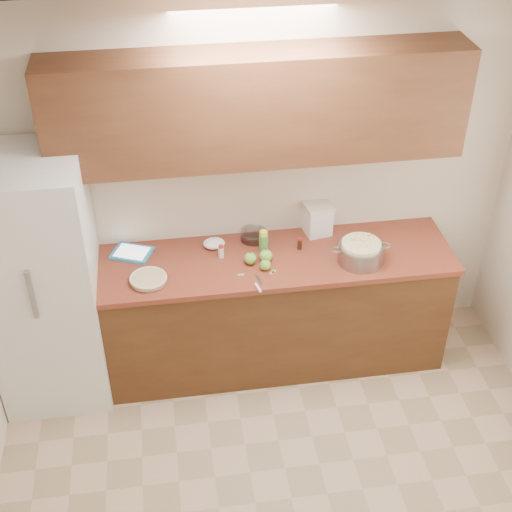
{
  "coord_description": "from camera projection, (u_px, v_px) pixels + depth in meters",
  "views": [
    {
      "loc": [
        -0.61,
        -2.36,
        3.78
      ],
      "look_at": [
        -0.04,
        1.43,
        0.98
      ],
      "focal_mm": 50.0,
      "sensor_mm": 36.0,
      "label": 1
    }
  ],
  "objects": [
    {
      "name": "pie",
      "position": [
        148.0,
        279.0,
        4.6
      ],
      "size": [
        0.25,
        0.25,
        0.04
      ],
      "rotation": [
        0.0,
        0.0,
        -0.22
      ],
      "color": "silver",
      "rests_on": "counter_run"
    },
    {
      "name": "mixing_bowl",
      "position": [
        253.0,
        235.0,
        4.98
      ],
      "size": [
        0.19,
        0.19,
        0.07
      ],
      "rotation": [
        0.0,
        0.0,
        0.21
      ],
      "color": "silver",
      "rests_on": "counter_run"
    },
    {
      "name": "paper_towel",
      "position": [
        214.0,
        243.0,
        4.91
      ],
      "size": [
        0.18,
        0.17,
        0.06
      ],
      "primitive_type": "ellipsoid",
      "rotation": [
        0.0,
        0.0,
        -0.39
      ],
      "color": "white",
      "rests_on": "counter_run"
    },
    {
      "name": "counter_run",
      "position": [
        261.0,
        310.0,
        5.09
      ],
      "size": [
        2.64,
        0.68,
        0.92
      ],
      "color": "#4E2F16",
      "rests_on": "ground"
    },
    {
      "name": "peel_c",
      "position": [
        273.0,
        272.0,
        4.7
      ],
      "size": [
        0.05,
        0.05,
        0.0
      ],
      "primitive_type": "cube",
      "rotation": [
        0.0,
        0.0,
        -2.3
      ],
      "color": "#87B959",
      "rests_on": "counter_run"
    },
    {
      "name": "flour_canister",
      "position": [
        317.0,
        218.0,
        5.01
      ],
      "size": [
        0.21,
        0.21,
        0.23
      ],
      "rotation": [
        0.0,
        0.0,
        0.16
      ],
      "color": "white",
      "rests_on": "counter_run"
    },
    {
      "name": "apple_left",
      "position": [
        250.0,
        258.0,
        4.75
      ],
      "size": [
        0.08,
        0.08,
        0.1
      ],
      "color": "#6CA433",
      "rests_on": "counter_run"
    },
    {
      "name": "upper_cabinets",
      "position": [
        258.0,
        107.0,
        4.34
      ],
      "size": [
        2.6,
        0.34,
        0.7
      ],
      "primitive_type": "cube",
      "color": "#55311A",
      "rests_on": "room_shell"
    },
    {
      "name": "peel_a",
      "position": [
        241.0,
        275.0,
        4.67
      ],
      "size": [
        0.04,
        0.02,
        0.0
      ],
      "primitive_type": "cube",
      "rotation": [
        0.0,
        0.0,
        -0.1
      ],
      "color": "#87B959",
      "rests_on": "counter_run"
    },
    {
      "name": "paring_knife",
      "position": [
        258.0,
        286.0,
        4.56
      ],
      "size": [
        0.06,
        0.19,
        0.02
      ],
      "rotation": [
        0.0,
        0.0,
        0.23
      ],
      "color": "gray",
      "rests_on": "counter_run"
    },
    {
      "name": "vanilla_bottle",
      "position": [
        300.0,
        244.0,
        4.89
      ],
      "size": [
        0.03,
        0.03,
        0.09
      ],
      "rotation": [
        0.0,
        0.0,
        -0.21
      ],
      "color": "black",
      "rests_on": "counter_run"
    },
    {
      "name": "apple_front",
      "position": [
        265.0,
        265.0,
        4.7
      ],
      "size": [
        0.07,
        0.07,
        0.09
      ],
      "color": "#6CA433",
      "rests_on": "counter_run"
    },
    {
      "name": "tablet",
      "position": [
        132.0,
        253.0,
        4.86
      ],
      "size": [
        0.32,
        0.28,
        0.02
      ],
      "rotation": [
        0.0,
        0.0,
        -0.4
      ],
      "color": "#2886C2",
      "rests_on": "counter_run"
    },
    {
      "name": "peel_b",
      "position": [
        273.0,
        272.0,
        4.7
      ],
      "size": [
        0.02,
        0.03,
        0.0
      ],
      "primitive_type": "cube",
      "rotation": [
        0.0,
        0.0,
        -1.97
      ],
      "color": "#87B959",
      "rests_on": "counter_run"
    },
    {
      "name": "colander",
      "position": [
        361.0,
        252.0,
        4.75
      ],
      "size": [
        0.4,
        0.3,
        0.15
      ],
      "rotation": [
        0.0,
        0.0,
        -0.1
      ],
      "color": "gray",
      "rests_on": "counter_run"
    },
    {
      "name": "lemon_bottle",
      "position": [
        264.0,
        242.0,
        4.84
      ],
      "size": [
        0.06,
        0.06,
        0.17
      ],
      "rotation": [
        0.0,
        0.0,
        0.21
      ],
      "color": "#4C8C38",
      "rests_on": "counter_run"
    },
    {
      "name": "cinnamon_shaker",
      "position": [
        221.0,
        252.0,
        4.81
      ],
      "size": [
        0.04,
        0.04,
        0.1
      ],
      "rotation": [
        0.0,
        0.0,
        0.16
      ],
      "color": "beige",
      "rests_on": "counter_run"
    },
    {
      "name": "room_shell",
      "position": [
        308.0,
        374.0,
        3.42
      ],
      "size": [
        3.6,
        3.6,
        3.6
      ],
      "color": "tan",
      "rests_on": "ground"
    },
    {
      "name": "fridge",
      "position": [
        43.0,
        283.0,
        4.63
      ],
      "size": [
        0.7,
        0.7,
        1.8
      ],
      "primitive_type": "cube",
      "color": "silver",
      "rests_on": "ground"
    },
    {
      "name": "apple_center",
      "position": [
        266.0,
        256.0,
        4.77
      ],
      "size": [
        0.09,
        0.09,
        0.1
      ],
      "color": "#6CA433",
      "rests_on": "counter_run"
    }
  ]
}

